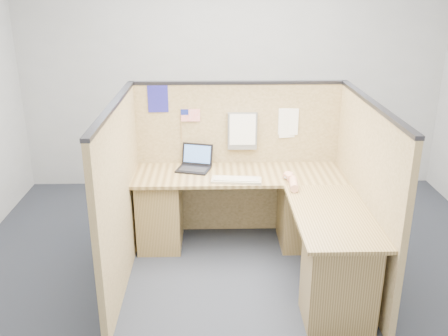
{
  "coord_description": "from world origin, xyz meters",
  "views": [
    {
      "loc": [
        -0.25,
        -3.63,
        2.4
      ],
      "look_at": [
        -0.14,
        0.5,
        0.85
      ],
      "focal_mm": 40.0,
      "sensor_mm": 36.0,
      "label": 1
    }
  ],
  "objects_px": {
    "keyboard": "(236,180)",
    "mouse": "(289,177)",
    "laptop": "(193,163)",
    "l_desk": "(262,225)"
  },
  "relations": [
    {
      "from": "l_desk",
      "to": "laptop",
      "type": "bearing_deg",
      "value": 138.52
    },
    {
      "from": "laptop",
      "to": "mouse",
      "type": "xyz_separation_m",
      "value": [
        0.87,
        -0.3,
        -0.03
      ]
    },
    {
      "from": "l_desk",
      "to": "laptop",
      "type": "height_order",
      "value": "laptop"
    },
    {
      "from": "keyboard",
      "to": "laptop",
      "type": "bearing_deg",
      "value": 144.52
    },
    {
      "from": "mouse",
      "to": "keyboard",
      "type": "bearing_deg",
      "value": -174.53
    },
    {
      "from": "mouse",
      "to": "l_desk",
      "type": "bearing_deg",
      "value": -136.83
    },
    {
      "from": "laptop",
      "to": "mouse",
      "type": "distance_m",
      "value": 0.92
    },
    {
      "from": "l_desk",
      "to": "mouse",
      "type": "relative_size",
      "value": 18.65
    },
    {
      "from": "keyboard",
      "to": "mouse",
      "type": "height_order",
      "value": "mouse"
    },
    {
      "from": "laptop",
      "to": "keyboard",
      "type": "bearing_deg",
      "value": -26.21
    }
  ]
}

